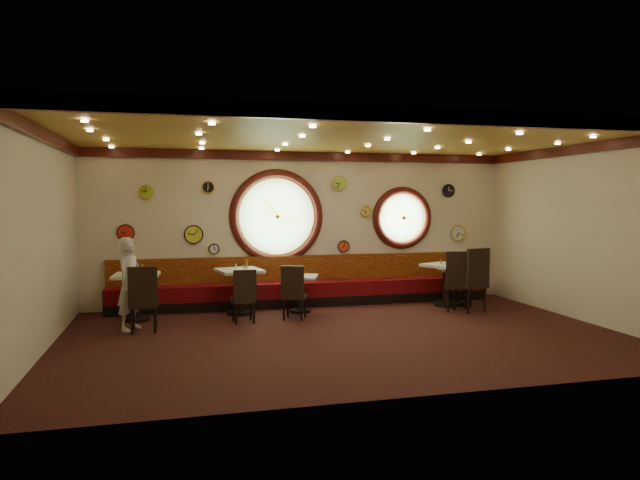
% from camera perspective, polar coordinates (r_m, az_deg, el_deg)
% --- Properties ---
extents(floor, '(9.00, 6.00, 0.00)m').
position_cam_1_polar(floor, '(9.41, 2.49, -9.46)').
color(floor, black).
rests_on(floor, ground).
extents(ceiling, '(9.00, 6.00, 0.02)m').
position_cam_1_polar(ceiling, '(9.21, 2.55, 10.30)').
color(ceiling, gold).
rests_on(ceiling, wall_back).
extents(wall_back, '(9.00, 0.02, 3.20)m').
position_cam_1_polar(wall_back, '(12.07, -1.56, 1.20)').
color(wall_back, beige).
rests_on(wall_back, floor).
extents(wall_front, '(9.00, 0.02, 3.20)m').
position_cam_1_polar(wall_front, '(6.36, 10.28, -1.38)').
color(wall_front, beige).
rests_on(wall_front, floor).
extents(wall_left, '(0.02, 6.00, 3.20)m').
position_cam_1_polar(wall_left, '(8.99, -26.16, -0.17)').
color(wall_left, beige).
rests_on(wall_left, floor).
extents(wall_right, '(0.02, 6.00, 3.20)m').
position_cam_1_polar(wall_right, '(11.31, 24.94, 0.64)').
color(wall_right, beige).
rests_on(wall_right, floor).
extents(molding_back, '(9.00, 0.10, 0.18)m').
position_cam_1_polar(molding_back, '(12.04, -1.52, 8.38)').
color(molding_back, '#3B0F0A').
rests_on(molding_back, wall_back).
extents(molding_front, '(9.00, 0.10, 0.18)m').
position_cam_1_polar(molding_front, '(6.45, 10.26, 12.15)').
color(molding_front, '#3B0F0A').
rests_on(molding_front, wall_back).
extents(molding_left, '(0.10, 6.00, 0.18)m').
position_cam_1_polar(molding_left, '(9.00, -26.14, 9.46)').
color(molding_left, '#3B0F0A').
rests_on(molding_left, wall_back).
extents(molding_right, '(0.10, 6.00, 0.18)m').
position_cam_1_polar(molding_right, '(11.30, 24.97, 8.30)').
color(molding_right, '#3B0F0A').
rests_on(molding_right, wall_back).
extents(banquette_base, '(8.00, 0.55, 0.20)m').
position_cam_1_polar(banquette_base, '(11.97, -1.25, -6.06)').
color(banquette_base, black).
rests_on(banquette_base, floor).
extents(banquette_seat, '(8.00, 0.55, 0.30)m').
position_cam_1_polar(banquette_seat, '(11.92, -1.25, -4.88)').
color(banquette_seat, '#59070F').
rests_on(banquette_seat, banquette_base).
extents(banquette_back, '(8.00, 0.10, 0.55)m').
position_cam_1_polar(banquette_back, '(12.08, -1.49, -2.85)').
color(banquette_back, '#610C07').
rests_on(banquette_back, wall_back).
extents(porthole_left_glass, '(1.66, 0.02, 1.66)m').
position_cam_1_polar(porthole_left_glass, '(11.94, -4.37, 2.36)').
color(porthole_left_glass, '#90C576').
rests_on(porthole_left_glass, wall_back).
extents(porthole_left_frame, '(1.98, 0.18, 1.98)m').
position_cam_1_polar(porthole_left_frame, '(11.92, -4.36, 2.36)').
color(porthole_left_frame, '#3B0F0A').
rests_on(porthole_left_frame, wall_back).
extents(porthole_left_ring, '(1.61, 0.03, 1.61)m').
position_cam_1_polar(porthole_left_ring, '(11.89, -4.33, 2.35)').
color(porthole_left_ring, gold).
rests_on(porthole_left_ring, wall_back).
extents(porthole_right_glass, '(1.10, 0.02, 1.10)m').
position_cam_1_polar(porthole_right_glass, '(12.72, 8.18, 2.20)').
color(porthole_right_glass, '#90C576').
rests_on(porthole_right_glass, wall_back).
extents(porthole_right_frame, '(1.38, 0.18, 1.38)m').
position_cam_1_polar(porthole_right_frame, '(12.70, 8.20, 2.20)').
color(porthole_right_frame, '#3B0F0A').
rests_on(porthole_right_frame, wall_back).
extents(porthole_right_ring, '(1.09, 0.03, 1.09)m').
position_cam_1_polar(porthole_right_ring, '(12.67, 8.25, 2.20)').
color(porthole_right_ring, gold).
rests_on(porthole_right_ring, wall_back).
extents(wall_clock_0, '(0.34, 0.03, 0.34)m').
position_cam_1_polar(wall_clock_0, '(13.27, 13.62, 0.69)').
color(wall_clock_0, white).
rests_on(wall_clock_0, wall_back).
extents(wall_clock_1, '(0.26, 0.03, 0.26)m').
position_cam_1_polar(wall_clock_1, '(11.74, -17.00, 4.61)').
color(wall_clock_1, '#9FCC28').
rests_on(wall_clock_1, wall_back).
extents(wall_clock_2, '(0.22, 0.03, 0.22)m').
position_cam_1_polar(wall_clock_2, '(12.38, 4.60, 2.88)').
color(wall_clock_2, '#C8CD44').
rests_on(wall_clock_2, wall_back).
extents(wall_clock_3, '(0.28, 0.03, 0.28)m').
position_cam_1_polar(wall_clock_3, '(13.14, 12.72, 4.82)').
color(wall_clock_3, black).
rests_on(wall_clock_3, wall_back).
extents(wall_clock_4, '(0.32, 0.03, 0.32)m').
position_cam_1_polar(wall_clock_4, '(11.79, -18.86, 0.67)').
color(wall_clock_4, red).
rests_on(wall_clock_4, wall_back).
extents(wall_clock_5, '(0.20, 0.03, 0.20)m').
position_cam_1_polar(wall_clock_5, '(11.79, -10.56, -0.88)').
color(wall_clock_5, white).
rests_on(wall_clock_5, wall_back).
extents(wall_clock_6, '(0.24, 0.03, 0.24)m').
position_cam_1_polar(wall_clock_6, '(12.27, 2.37, -0.63)').
color(wall_clock_6, '#EB421B').
rests_on(wall_clock_6, wall_back).
extents(wall_clock_7, '(0.30, 0.03, 0.30)m').
position_cam_1_polar(wall_clock_7, '(12.21, 1.93, 5.69)').
color(wall_clock_7, '#AFDF45').
rests_on(wall_clock_7, wall_back).
extents(wall_clock_8, '(0.36, 0.03, 0.36)m').
position_cam_1_polar(wall_clock_8, '(11.75, -12.53, 0.54)').
color(wall_clock_8, yellow).
rests_on(wall_clock_8, wall_back).
extents(wall_clock_9, '(0.24, 0.03, 0.24)m').
position_cam_1_polar(wall_clock_9, '(11.75, -11.13, 5.19)').
color(wall_clock_9, black).
rests_on(wall_clock_9, wall_back).
extents(table_a, '(0.84, 0.84, 0.86)m').
position_cam_1_polar(table_a, '(10.89, -17.87, -4.89)').
color(table_a, black).
rests_on(table_a, floor).
extents(table_b, '(0.93, 0.93, 0.87)m').
position_cam_1_polar(table_b, '(11.06, -8.06, -4.56)').
color(table_b, black).
rests_on(table_b, floor).
extents(table_c, '(0.84, 0.84, 0.72)m').
position_cam_1_polar(table_c, '(11.16, -2.01, -4.94)').
color(table_c, black).
rests_on(table_c, floor).
extents(table_d, '(1.04, 1.04, 0.87)m').
position_cam_1_polar(table_d, '(12.11, 12.48, -3.88)').
color(table_d, black).
rests_on(table_d, floor).
extents(table_e, '(0.83, 0.83, 0.78)m').
position_cam_1_polar(table_e, '(12.32, 13.44, -4.04)').
color(table_e, black).
rests_on(table_e, floor).
extents(chair_a, '(0.47, 0.47, 0.69)m').
position_cam_1_polar(chair_a, '(9.84, -17.26, -5.27)').
color(chair_a, black).
rests_on(chair_a, floor).
extents(chair_b, '(0.43, 0.43, 0.60)m').
position_cam_1_polar(chair_b, '(10.26, -7.60, -5.22)').
color(chair_b, black).
rests_on(chair_b, floor).
extents(chair_c, '(0.55, 0.55, 0.62)m').
position_cam_1_polar(chair_c, '(10.46, -2.66, -4.89)').
color(chair_c, black).
rests_on(chair_c, floor).
extents(chair_d, '(0.65, 0.65, 0.74)m').
position_cam_1_polar(chair_d, '(11.50, 13.67, -3.64)').
color(chair_d, black).
rests_on(chair_d, floor).
extents(chair_e, '(0.63, 0.63, 0.78)m').
position_cam_1_polar(chair_e, '(11.52, 15.12, -3.46)').
color(chair_e, black).
rests_on(chair_e, floor).
extents(condiment_a_salt, '(0.04, 0.04, 0.10)m').
position_cam_1_polar(condiment_a_salt, '(10.88, -18.06, -2.94)').
color(condiment_a_salt, silver).
rests_on(condiment_a_salt, table_a).
extents(condiment_b_salt, '(0.04, 0.04, 0.10)m').
position_cam_1_polar(condiment_b_salt, '(11.06, -8.38, -2.61)').
color(condiment_b_salt, silver).
rests_on(condiment_b_salt, table_b).
extents(condiment_c_salt, '(0.04, 0.04, 0.10)m').
position_cam_1_polar(condiment_c_salt, '(11.12, -2.11, -3.32)').
color(condiment_c_salt, '#BABABE').
rests_on(condiment_c_salt, table_c).
extents(condiment_d_salt, '(0.04, 0.04, 0.11)m').
position_cam_1_polar(condiment_d_salt, '(12.03, 12.01, -2.12)').
color(condiment_d_salt, '#B8B8BC').
rests_on(condiment_d_salt, table_d).
extents(condiment_a_pepper, '(0.04, 0.04, 0.11)m').
position_cam_1_polar(condiment_a_pepper, '(10.78, -17.58, -2.97)').
color(condiment_a_pepper, '#B9BABD').
rests_on(condiment_a_pepper, table_a).
extents(condiment_b_pepper, '(0.04, 0.04, 0.10)m').
position_cam_1_polar(condiment_b_pepper, '(10.95, -7.62, -2.68)').
color(condiment_b_pepper, silver).
rests_on(condiment_b_pepper, table_b).
extents(condiment_c_pepper, '(0.04, 0.04, 0.11)m').
position_cam_1_polar(condiment_c_pepper, '(11.05, -1.81, -3.34)').
color(condiment_c_pepper, silver).
rests_on(condiment_c_pepper, table_c).
extents(condiment_d_pepper, '(0.04, 0.04, 0.11)m').
position_cam_1_polar(condiment_d_pepper, '(12.05, 12.56, -2.12)').
color(condiment_d_pepper, '#BDBDC1').
rests_on(condiment_d_pepper, table_d).
extents(condiment_a_bottle, '(0.05, 0.05, 0.16)m').
position_cam_1_polar(condiment_a_bottle, '(10.98, -17.28, -2.73)').
color(condiment_a_bottle, gold).
rests_on(condiment_a_bottle, table_a).
extents(condiment_b_bottle, '(0.06, 0.06, 0.18)m').
position_cam_1_polar(condiment_b_bottle, '(11.05, -7.34, -2.41)').
color(condiment_b_bottle, gold).
rests_on(condiment_b_bottle, table_b).
extents(condiment_c_bottle, '(0.05, 0.05, 0.16)m').
position_cam_1_polar(condiment_c_bottle, '(11.26, -1.64, -3.07)').
color(condiment_c_bottle, gold).
rests_on(condiment_c_bottle, table_c).
extents(condiment_d_bottle, '(0.05, 0.05, 0.16)m').
position_cam_1_polar(condiment_d_bottle, '(12.25, 12.75, -1.90)').
color(condiment_d_bottle, gold).
rests_on(condiment_d_bottle, table_d).
extents(condiment_e_salt, '(0.04, 0.04, 0.11)m').
position_cam_1_polar(condiment_e_salt, '(12.31, 13.15, -2.44)').
color(condiment_e_salt, silver).
rests_on(condiment_e_salt, table_e).
extents(condiment_e_pepper, '(0.04, 0.04, 0.11)m').
position_cam_1_polar(condiment_e_pepper, '(12.30, 13.62, -2.46)').
color(condiment_e_pepper, silver).
rests_on(condiment_e_pepper, table_e).
extents(condiment_e_bottle, '(0.05, 0.05, 0.14)m').
position_cam_1_polar(condiment_e_bottle, '(12.41, 13.69, -2.32)').
color(condiment_e_bottle, gold).
rests_on(condiment_e_bottle, table_e).
extents(waiter, '(0.61, 0.68, 1.57)m').
position_cam_1_polar(waiter, '(10.14, -18.47, -4.17)').
color(waiter, silver).
rests_on(waiter, floor).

